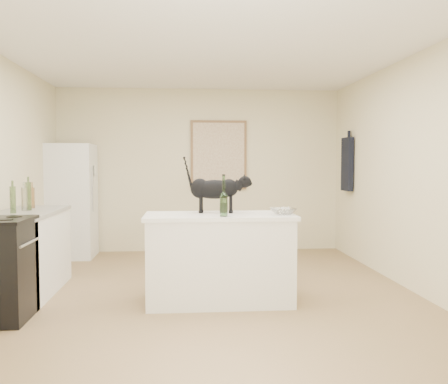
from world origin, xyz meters
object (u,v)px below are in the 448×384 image
wine_bottle (224,198)px  glass_bowl (283,211)px  black_cat (215,192)px  fridge (71,201)px

wine_bottle → glass_bowl: bearing=10.9°
black_cat → wine_bottle: (0.06, -0.36, -0.04)m
fridge → glass_bowl: (2.68, -2.65, 0.08)m
fridge → glass_bowl: size_ratio=6.42×
fridge → wine_bottle: (2.08, -2.76, 0.23)m
fridge → black_cat: fridge is taller
fridge → wine_bottle: bearing=-53.1°
fridge → wine_bottle: size_ratio=4.77×
black_cat → wine_bottle: 0.36m
fridge → glass_bowl: 3.77m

